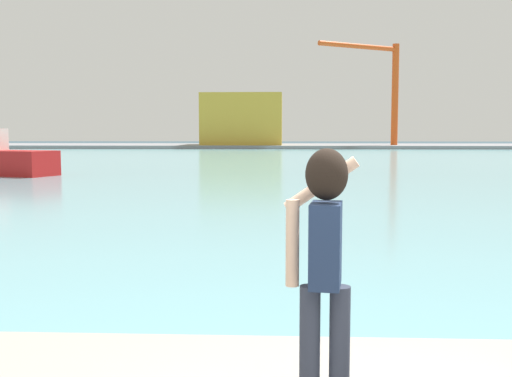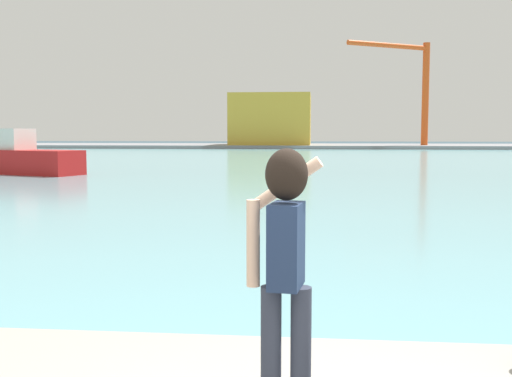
# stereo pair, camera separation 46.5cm
# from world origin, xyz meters

# --- Properties ---
(ground_plane) EXTENTS (220.00, 220.00, 0.00)m
(ground_plane) POSITION_xyz_m (0.00, 50.00, 0.00)
(ground_plane) COLOR #334751
(harbor_water) EXTENTS (140.00, 100.00, 0.02)m
(harbor_water) POSITION_xyz_m (0.00, 52.00, 0.01)
(harbor_water) COLOR #6BA8B2
(harbor_water) RESTS_ON ground_plane
(far_shore_dock) EXTENTS (140.00, 20.00, 0.49)m
(far_shore_dock) POSITION_xyz_m (0.00, 92.00, 0.25)
(far_shore_dock) COLOR gray
(far_shore_dock) RESTS_ON ground_plane
(person_photographer) EXTENTS (0.53, 0.56, 1.74)m
(person_photographer) POSITION_xyz_m (-0.27, 0.63, 1.55)
(person_photographer) COLOR #2D3342
(person_photographer) RESTS_ON quay_promenade
(warehouse_left) EXTENTS (12.00, 11.92, 7.68)m
(warehouse_left) POSITION_xyz_m (-6.94, 89.83, 4.33)
(warehouse_left) COLOR gold
(warehouse_left) RESTS_ON far_shore_dock
(port_crane) EXTENTS (12.42, 7.87, 14.91)m
(port_crane) POSITION_xyz_m (14.06, 86.83, 10.01)
(port_crane) COLOR #D84C19
(port_crane) RESTS_ON far_shore_dock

